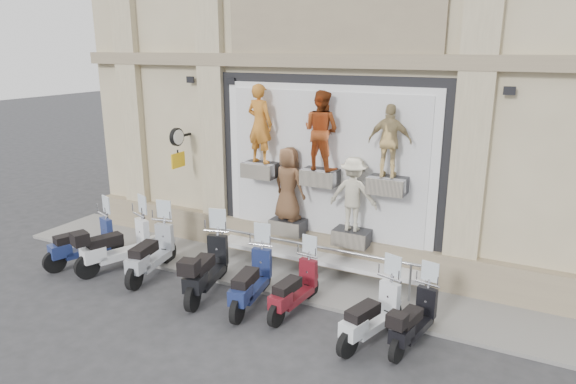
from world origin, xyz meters
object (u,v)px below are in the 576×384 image
object	(u,v)px
scooter_b	(117,235)
scooter_h	(415,310)
clock_sign_bracket	(178,143)
scooter_e	(251,270)
scooter_f	(294,279)
scooter_g	(372,304)
guard_rail	(308,263)
scooter_d	(206,257)
scooter_c	(151,243)
scooter_a	(83,233)

from	to	relation	value
scooter_b	scooter_h	distance (m)	7.06
scooter_h	clock_sign_bracket	bearing A→B (deg)	174.16
clock_sign_bracket	scooter_e	size ratio (longest dim) A/B	0.52
scooter_f	scooter_h	xyz separation A→B (m)	(2.41, -0.10, -0.02)
scooter_e	scooter_g	size ratio (longest dim) A/B	1.06
guard_rail	scooter_d	bearing A→B (deg)	-138.14
scooter_d	scooter_g	xyz separation A→B (m)	(3.72, -0.19, -0.10)
scooter_c	scooter_e	size ratio (longest dim) A/B	1.04
scooter_b	scooter_f	size ratio (longest dim) A/B	1.18
clock_sign_bracket	scooter_d	distance (m)	3.55
scooter_c	scooter_h	distance (m)	6.10
scooter_g	scooter_c	bearing A→B (deg)	-166.54
scooter_c	scooter_e	world-z (taller)	scooter_c
scooter_b	scooter_f	distance (m)	4.65
scooter_e	scooter_f	bearing A→B (deg)	2.65
guard_rail	scooter_a	distance (m)	5.52
scooter_b	scooter_h	size ratio (longest dim) A/B	1.22
scooter_f	scooter_g	bearing A→B (deg)	-5.78
clock_sign_bracket	scooter_e	xyz separation A→B (m)	(3.34, -2.01, -2.01)
clock_sign_bracket	scooter_a	world-z (taller)	clock_sign_bracket
scooter_f	guard_rail	bearing A→B (deg)	109.11
scooter_e	scooter_g	bearing A→B (deg)	-12.00
guard_rail	scooter_b	bearing A→B (deg)	-161.74
guard_rail	clock_sign_bracket	distance (m)	4.57
scooter_a	scooter_h	world-z (taller)	scooter_a
guard_rail	scooter_e	size ratio (longest dim) A/B	2.58
scooter_c	scooter_f	size ratio (longest dim) A/B	1.13
scooter_h	scooter_a	bearing A→B (deg)	-168.77
guard_rail	scooter_e	distance (m)	1.67
scooter_d	scooter_c	bearing A→B (deg)	161.79
clock_sign_bracket	scooter_c	xyz separation A→B (m)	(0.54, -1.82, -1.98)
scooter_e	scooter_b	bearing A→B (deg)	169.63
scooter_c	scooter_f	bearing A→B (deg)	-10.44
guard_rail	scooter_h	bearing A→B (deg)	-28.17
scooter_c	scooter_e	bearing A→B (deg)	-14.13
scooter_e	scooter_h	world-z (taller)	scooter_e
scooter_b	scooter_h	bearing A→B (deg)	20.74
scooter_f	scooter_a	bearing A→B (deg)	-172.48
scooter_a	scooter_f	world-z (taller)	scooter_a
scooter_b	scooter_e	world-z (taller)	scooter_b
guard_rail	scooter_a	size ratio (longest dim) A/B	2.56
scooter_a	scooter_h	size ratio (longest dim) A/B	1.14
scooter_a	scooter_e	world-z (taller)	scooter_a
scooter_e	scooter_f	size ratio (longest dim) A/B	1.09
scooter_d	scooter_h	distance (m)	4.43
guard_rail	scooter_a	bearing A→B (deg)	-163.31
guard_rail	scooter_e	bearing A→B (deg)	-109.84
scooter_b	clock_sign_bracket	bearing A→B (deg)	98.84
scooter_d	scooter_g	world-z (taller)	scooter_d
scooter_a	guard_rail	bearing A→B (deg)	36.62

